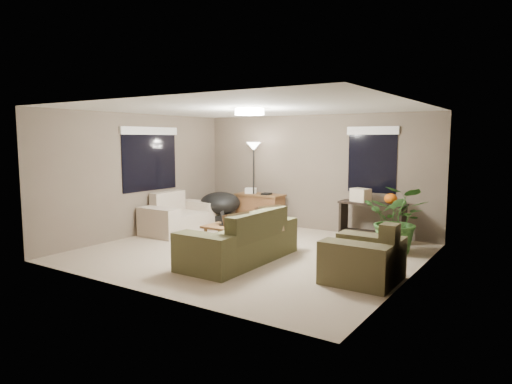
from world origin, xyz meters
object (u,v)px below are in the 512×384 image
Objects in this scene: floor_lamp at (254,156)px; houseplant at (398,227)px; loveseat at (179,218)px; desk at (260,210)px; coffee_table at (231,230)px; armchair at (364,260)px; main_sofa at (242,243)px; console_table at (372,218)px; cat_scratching_post at (380,264)px; papasan_chair at (220,207)px.

houseplant is (3.41, -0.60, -1.13)m from floor_lamp.
houseplant is at bearing 9.47° from loveseat.
floor_lamp reaches higher than desk.
coffee_table is at bearing -151.75° from houseplant.
coffee_table is at bearing 170.31° from armchair.
main_sofa reaches higher than console_table.
cat_scratching_post is at bearing -10.31° from loveseat.
main_sofa is at bearing -40.99° from coffee_table.
coffee_table is 2.48m from floor_lamp.
loveseat is 1.02m from papasan_chair.
loveseat reaches higher than console_table.
floor_lamp is (0.63, 0.42, 1.13)m from papasan_chair.
console_table is at bearing 106.86° from armchair.
loveseat is 1.85m from desk.
floor_lamp is at bearing 144.96° from armchair.
floor_lamp reaches higher than main_sofa.
houseplant reaches higher than cat_scratching_post.
loveseat is at bearing 154.63° from main_sofa.
coffee_table is 0.52× the size of floor_lamp.
desk is (-0.73, 2.10, 0.02)m from coffee_table.
main_sofa is 0.82m from coffee_table.
armchair is 2.72m from console_table.
cat_scratching_post is (3.63, -2.19, -1.38)m from floor_lamp.
armchair reaches higher than console_table.
papasan_chair is (-2.07, 2.10, 0.17)m from main_sofa.
cat_scratching_post is (0.15, 0.25, -0.08)m from armchair.
cat_scratching_post is at bearing -22.62° from papasan_chair.
armchair is at bearing -35.04° from floor_lamp.
console_table is (1.86, 2.14, 0.08)m from coffee_table.
houseplant is (-0.07, 1.84, 0.17)m from armchair.
houseplant reaches higher than coffee_table.
coffee_table is at bearing 139.01° from main_sofa.
console_table is at bearing 0.90° from desk.
loveseat is 4.02m from console_table.
main_sofa is at bearing -135.68° from houseplant.
cat_scratching_post is (0.94, -2.35, -0.22)m from console_table.
main_sofa is at bearing -177.70° from armchair.
floor_lamp is at bearing 52.33° from loveseat.
houseplant reaches higher than papasan_chair.
loveseat is 4.74m from cat_scratching_post.
main_sofa is 2.20× the size of coffee_table.
main_sofa is 2.21m from cat_scratching_post.
cat_scratching_post is at bearing -31.14° from floor_lamp.
main_sofa is at bearing -45.39° from papasan_chair.
floor_lamp is 1.59× the size of houseplant.
houseplant is (4.45, 0.74, 0.17)m from loveseat.
houseplant is (0.72, -0.76, 0.03)m from console_table.
loveseat and armchair have the same top height.
main_sofa is 2.96m from desk.
cat_scratching_post is at bearing -68.26° from console_table.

